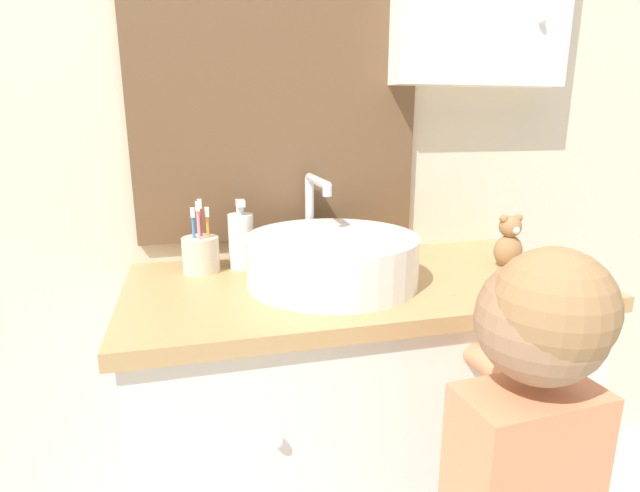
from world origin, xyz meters
The scene contains 7 objects.
wall_back centered at (0.02, 0.62, 1.27)m, with size 3.20×0.18×2.50m.
vanity_counter centered at (0.00, 0.34, 0.40)m, with size 1.07×0.53×0.79m.
sink_basin centered at (-0.07, 0.33, 0.85)m, with size 0.39×0.44×0.23m.
toothbrush_holder centered at (-0.36, 0.49, 0.83)m, with size 0.09×0.09×0.18m.
soap_dispenser centered at (-0.26, 0.50, 0.86)m, with size 0.06×0.06×0.18m.
child_figure centered at (0.11, -0.16, 0.60)m, with size 0.23×0.49×0.99m.
teddy_bear centered at (0.40, 0.34, 0.85)m, with size 0.07×0.06×0.14m.
Camera 1 is at (-0.37, -0.73, 1.16)m, focal length 28.00 mm.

